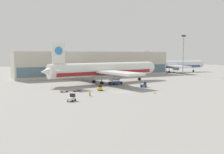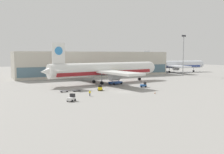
{
  "view_description": "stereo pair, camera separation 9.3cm",
  "coord_description": "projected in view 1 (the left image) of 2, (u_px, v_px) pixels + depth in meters",
  "views": [
    {
      "loc": [
        -41.31,
        -72.41,
        12.72
      ],
      "look_at": [
        1.76,
        11.56,
        4.0
      ],
      "focal_mm": 40.0,
      "sensor_mm": 36.0,
      "label": 1
    },
    {
      "loc": [
        -41.23,
        -72.45,
        12.72
      ],
      "look_at": [
        1.76,
        11.56,
        4.0
      ],
      "focal_mm": 40.0,
      "sensor_mm": 36.0,
      "label": 2
    }
  ],
  "objects": [
    {
      "name": "baggage_dolly_lead",
      "position": [
        64.0,
        91.0,
        83.55
      ],
      "size": [
        3.71,
        1.53,
        0.48
      ],
      "rotation": [
        0.0,
        0.0,
        0.01
      ],
      "color": "#56565B",
      "rests_on": "ground_plane"
    },
    {
      "name": "ground_plane",
      "position": [
        123.0,
        92.0,
        84.1
      ],
      "size": [
        400.0,
        400.0,
        0.0
      ],
      "primitive_type": "plane",
      "color": "gray"
    },
    {
      "name": "baggage_dolly_second",
      "position": [
        77.0,
        90.0,
        85.02
      ],
      "size": [
        3.71,
        1.53,
        0.48
      ],
      "rotation": [
        0.0,
        0.0,
        0.01
      ],
      "color": "#56565B",
      "rests_on": "ground_plane"
    },
    {
      "name": "airplane_distant",
      "position": [
        171.0,
        65.0,
        173.94
      ],
      "size": [
        51.28,
        43.28,
        15.12
      ],
      "rotation": [
        0.0,
        0.0,
        -0.18
      ],
      "color": "silver",
      "rests_on": "ground_plane"
    },
    {
      "name": "light_mast",
      "position": [
        183.0,
        52.0,
        148.26
      ],
      "size": [
        2.8,
        0.5,
        23.94
      ],
      "color": "#9EA0A5",
      "rests_on": "ground_plane"
    },
    {
      "name": "ground_crew_near",
      "position": [
        90.0,
        93.0,
        75.54
      ],
      "size": [
        0.57,
        0.25,
        1.78
      ],
      "rotation": [
        0.0,
        0.0,
        6.2
      ],
      "color": "black",
      "rests_on": "ground_plane"
    },
    {
      "name": "baggage_tug_foreground",
      "position": [
        144.0,
        85.0,
        95.63
      ],
      "size": [
        2.81,
        2.46,
        2.0
      ],
      "rotation": [
        0.0,
        0.0,
        -0.46
      ],
      "color": "#2D66B7",
      "rests_on": "ground_plane"
    },
    {
      "name": "scissor_lift_loader",
      "position": [
        115.0,
        79.0,
        104.58
      ],
      "size": [
        5.58,
        4.02,
        5.41
      ],
      "rotation": [
        0.0,
        0.0,
        0.15
      ],
      "color": "#284C99",
      "rests_on": "ground_plane"
    },
    {
      "name": "airplane_main",
      "position": [
        104.0,
        70.0,
        108.54
      ],
      "size": [
        57.85,
        48.65,
        17.0
      ],
      "rotation": [
        0.0,
        0.0,
        0.15
      ],
      "color": "white",
      "rests_on": "ground_plane"
    },
    {
      "name": "baggage_tug_mid",
      "position": [
        100.0,
        88.0,
        87.25
      ],
      "size": [
        2.32,
        2.77,
        2.0
      ],
      "rotation": [
        0.0,
        0.0,
        1.21
      ],
      "color": "yellow",
      "rests_on": "ground_plane"
    },
    {
      "name": "terminal_building",
      "position": [
        95.0,
        64.0,
        145.05
      ],
      "size": [
        90.0,
        18.2,
        14.0
      ],
      "color": "#BCB7A8",
      "rests_on": "ground_plane"
    },
    {
      "name": "traffic_cone_near",
      "position": [
        155.0,
        92.0,
        80.55
      ],
      "size": [
        0.4,
        0.4,
        0.65
      ],
      "color": "black",
      "rests_on": "ground_plane"
    },
    {
      "name": "baggage_tug_far",
      "position": [
        72.0,
        98.0,
        67.33
      ],
      "size": [
        2.76,
        2.7,
        2.0
      ],
      "rotation": [
        0.0,
        0.0,
        0.74
      ],
      "color": "silver",
      "rests_on": "ground_plane"
    }
  ]
}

